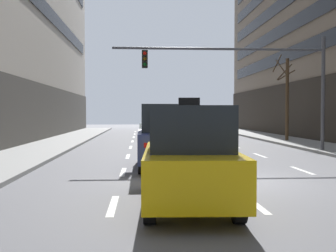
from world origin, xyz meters
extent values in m
plane|color=slate|center=(0.00, 0.00, 0.00)|extent=(120.00, 120.00, 0.00)
cube|color=silver|center=(-3.04, -3.00, 0.00)|extent=(0.16, 2.00, 0.01)
cube|color=silver|center=(-3.04, 2.00, 0.00)|extent=(0.16, 2.00, 0.01)
cube|color=silver|center=(-3.04, 7.00, 0.00)|extent=(0.16, 2.00, 0.01)
cube|color=silver|center=(-3.04, 12.00, 0.00)|extent=(0.16, 2.00, 0.01)
cube|color=silver|center=(-3.04, 17.00, 0.00)|extent=(0.16, 2.00, 0.01)
cube|color=silver|center=(-3.04, 22.00, 0.00)|extent=(0.16, 2.00, 0.01)
cube|color=silver|center=(-3.04, 27.00, 0.00)|extent=(0.16, 2.00, 0.01)
cube|color=silver|center=(-3.04, 32.00, 0.00)|extent=(0.16, 2.00, 0.01)
cube|color=silver|center=(0.00, -3.00, 0.00)|extent=(0.16, 2.00, 0.01)
cube|color=silver|center=(0.00, 2.00, 0.00)|extent=(0.16, 2.00, 0.01)
cube|color=silver|center=(0.00, 7.00, 0.00)|extent=(0.16, 2.00, 0.01)
cube|color=silver|center=(0.00, 12.00, 0.00)|extent=(0.16, 2.00, 0.01)
cube|color=silver|center=(0.00, 17.00, 0.00)|extent=(0.16, 2.00, 0.01)
cube|color=silver|center=(0.00, 22.00, 0.00)|extent=(0.16, 2.00, 0.01)
cube|color=silver|center=(0.00, 27.00, 0.00)|extent=(0.16, 2.00, 0.01)
cube|color=silver|center=(0.00, 32.00, 0.00)|extent=(0.16, 2.00, 0.01)
cube|color=silver|center=(3.04, 2.00, 0.00)|extent=(0.16, 2.00, 0.01)
cube|color=silver|center=(3.04, 7.00, 0.00)|extent=(0.16, 2.00, 0.01)
cube|color=silver|center=(3.04, 12.00, 0.00)|extent=(0.16, 2.00, 0.01)
cube|color=silver|center=(3.04, 17.00, 0.00)|extent=(0.16, 2.00, 0.01)
cube|color=silver|center=(3.04, 22.00, 0.00)|extent=(0.16, 2.00, 0.01)
cube|color=silver|center=(3.04, 27.00, 0.00)|extent=(0.16, 2.00, 0.01)
cube|color=silver|center=(3.04, 32.00, 0.00)|extent=(0.16, 2.00, 0.01)
cylinder|color=black|center=(0.71, 12.88, 0.31)|extent=(0.24, 0.64, 0.63)
cylinder|color=black|center=(2.23, 12.95, 0.31)|extent=(0.24, 0.64, 0.63)
cylinder|color=black|center=(0.83, 10.32, 0.31)|extent=(0.24, 0.64, 0.63)
cylinder|color=black|center=(2.35, 10.39, 0.31)|extent=(0.24, 0.64, 0.63)
cube|color=yellow|center=(1.53, 11.64, 0.74)|extent=(1.94, 4.25, 0.85)
cube|color=black|center=(1.53, 11.64, 1.59)|extent=(1.63, 2.54, 0.85)
cube|color=white|center=(0.82, 13.65, 0.89)|extent=(0.19, 0.08, 0.13)
cube|color=red|center=(1.01, 9.56, 0.89)|extent=(0.19, 0.08, 0.13)
cube|color=white|center=(2.04, 13.71, 0.89)|extent=(0.19, 0.08, 0.13)
cube|color=red|center=(2.23, 9.62, 0.89)|extent=(0.19, 0.08, 0.13)
cube|color=black|center=(1.53, 11.64, 2.11)|extent=(0.43, 0.21, 0.17)
cylinder|color=black|center=(-2.42, 20.16, 0.31)|extent=(0.23, 0.63, 0.62)
cylinder|color=black|center=(-0.91, 20.22, 0.31)|extent=(0.23, 0.63, 0.62)
cylinder|color=black|center=(-2.31, 17.62, 0.31)|extent=(0.23, 0.63, 0.62)
cylinder|color=black|center=(-0.80, 17.68, 0.31)|extent=(0.23, 0.63, 0.62)
cube|color=#1E512D|center=(-1.61, 18.92, 0.74)|extent=(1.91, 4.22, 0.85)
cube|color=black|center=(-1.61, 18.92, 1.58)|extent=(1.61, 2.51, 0.85)
cube|color=white|center=(-2.30, 20.93, 0.88)|extent=(0.19, 0.08, 0.13)
cube|color=red|center=(-2.13, 16.86, 0.88)|extent=(0.19, 0.08, 0.13)
cube|color=white|center=(-1.09, 20.98, 0.88)|extent=(0.19, 0.08, 0.13)
cube|color=red|center=(-0.92, 16.91, 0.88)|extent=(0.19, 0.08, 0.13)
cylinder|color=black|center=(-2.43, 4.40, 0.35)|extent=(0.23, 0.70, 0.70)
cylinder|color=black|center=(-0.74, 4.40, 0.35)|extent=(0.23, 0.70, 0.70)
cylinder|color=black|center=(-2.42, 1.54, 0.35)|extent=(0.23, 0.70, 0.70)
cylinder|color=black|center=(-0.73, 1.54, 0.35)|extent=(0.23, 0.70, 0.70)
cube|color=navy|center=(-1.58, 2.97, 0.83)|extent=(1.96, 4.66, 0.95)
cube|color=black|center=(-1.58, 2.97, 1.78)|extent=(1.70, 2.76, 0.95)
cube|color=white|center=(-2.27, 5.26, 0.99)|extent=(0.21, 0.09, 0.15)
cube|color=red|center=(-2.25, 0.68, 0.99)|extent=(0.21, 0.09, 0.15)
cube|color=white|center=(-0.90, 5.26, 0.99)|extent=(0.21, 0.09, 0.15)
cube|color=red|center=(-0.89, 0.68, 0.99)|extent=(0.21, 0.09, 0.15)
cylinder|color=black|center=(0.72, 29.34, 0.34)|extent=(0.25, 0.69, 0.69)
cylinder|color=black|center=(2.38, 29.40, 0.34)|extent=(0.25, 0.69, 0.69)
cylinder|color=black|center=(0.82, 26.53, 0.34)|extent=(0.25, 0.69, 0.69)
cylinder|color=black|center=(2.49, 26.60, 0.34)|extent=(0.25, 0.69, 0.69)
cube|color=yellow|center=(1.60, 27.97, 0.81)|extent=(2.08, 4.64, 0.94)
cube|color=black|center=(1.60, 27.97, 1.75)|extent=(1.76, 2.76, 0.94)
cube|color=white|center=(0.85, 30.19, 0.98)|extent=(0.21, 0.09, 0.15)
cube|color=red|center=(1.02, 25.70, 0.98)|extent=(0.21, 0.09, 0.15)
cube|color=white|center=(2.19, 30.24, 0.98)|extent=(0.21, 0.09, 0.15)
cube|color=red|center=(2.36, 25.75, 0.98)|extent=(0.21, 0.09, 0.15)
cube|color=black|center=(1.60, 27.97, 2.31)|extent=(0.47, 0.23, 0.19)
cylinder|color=black|center=(-2.18, -1.83, 0.32)|extent=(0.24, 0.66, 0.65)
cylinder|color=black|center=(-0.60, -1.89, 0.32)|extent=(0.24, 0.66, 0.65)
cylinder|color=black|center=(-2.29, -4.48, 0.32)|extent=(0.24, 0.66, 0.65)
cylinder|color=black|center=(-0.72, -4.55, 0.32)|extent=(0.24, 0.66, 0.65)
cube|color=yellow|center=(-1.45, -3.19, 0.77)|extent=(1.99, 4.40, 0.89)
cube|color=black|center=(-1.45, -3.19, 1.65)|extent=(1.68, 2.62, 0.89)
cube|color=white|center=(-1.99, -1.04, 0.92)|extent=(0.20, 0.09, 0.14)
cube|color=red|center=(-2.17, -5.28, 0.92)|extent=(0.20, 0.09, 0.14)
cube|color=white|center=(-0.72, -1.09, 0.92)|extent=(0.20, 0.09, 0.14)
cube|color=red|center=(-0.91, -5.34, 0.92)|extent=(0.20, 0.09, 0.14)
cube|color=black|center=(-1.45, -3.19, 2.18)|extent=(0.44, 0.22, 0.18)
cylinder|color=black|center=(-2.12, 31.25, 0.32)|extent=(0.23, 0.65, 0.64)
cylinder|color=black|center=(-0.56, 31.20, 0.32)|extent=(0.23, 0.65, 0.64)
cylinder|color=black|center=(-2.20, 28.63, 0.32)|extent=(0.23, 0.65, 0.64)
cylinder|color=black|center=(-0.65, 28.58, 0.32)|extent=(0.23, 0.65, 0.64)
cube|color=black|center=(-1.38, 29.91, 0.76)|extent=(1.92, 4.32, 0.87)
cube|color=black|center=(-1.38, 29.91, 1.63)|extent=(1.63, 2.57, 0.87)
cube|color=white|center=(-1.94, 32.02, 0.91)|extent=(0.20, 0.08, 0.14)
cube|color=red|center=(-2.07, 27.84, 0.91)|extent=(0.20, 0.08, 0.14)
cube|color=white|center=(-0.69, 31.98, 0.91)|extent=(0.20, 0.08, 0.14)
cube|color=red|center=(-0.82, 27.80, 0.91)|extent=(0.20, 0.08, 0.14)
cylinder|color=#4C4C51|center=(6.48, 8.07, 2.91)|extent=(0.18, 0.18, 5.54)
cylinder|color=#4C4C51|center=(1.34, 8.07, 5.04)|extent=(10.28, 0.12, 0.12)
cube|color=black|center=(-2.26, 8.07, 4.52)|extent=(0.28, 0.24, 0.84)
sphere|color=red|center=(-2.26, 7.93, 4.78)|extent=(0.17, 0.17, 0.17)
sphere|color=#523505|center=(-2.26, 7.93, 4.52)|extent=(0.17, 0.17, 0.17)
sphere|color=#073E10|center=(-2.26, 7.93, 4.26)|extent=(0.17, 0.17, 0.17)
cylinder|color=#4C3823|center=(7.37, 15.55, 2.88)|extent=(0.23, 0.23, 5.48)
cylinder|color=#42301E|center=(7.50, 16.10, 4.56)|extent=(1.16, 0.33, 0.73)
cylinder|color=#42301E|center=(6.83, 16.01, 5.37)|extent=(1.01, 1.18, 1.34)
cylinder|color=#42301E|center=(6.92, 15.28, 4.92)|extent=(0.61, 0.99, 1.28)
cylinder|color=#42301E|center=(7.36, 16.07, 4.78)|extent=(1.09, 0.10, 1.12)
camera|label=1|loc=(-2.44, -11.73, 1.95)|focal=44.28mm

